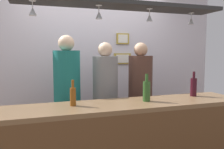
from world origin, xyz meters
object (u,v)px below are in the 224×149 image
Objects in this scene: person_left_teal_shirt at (67,89)px; picture_frame_lower_pair at (122,59)px; picture_frame_upper_small at (123,39)px; bottle_champagne_green at (147,90)px; person_right_brown_shirt at (140,89)px; bottle_wine_dark_red at (194,86)px; person_middle_grey_shirt at (105,91)px; bottle_beer_amber_tall at (73,96)px.

person_left_teal_shirt is 1.26m from picture_frame_lower_pair.
person_left_teal_shirt is 1.40m from picture_frame_upper_small.
picture_frame_lower_pair reaches higher than bottle_champagne_green.
person_left_teal_shirt is at bearing -146.76° from picture_frame_lower_pair.
bottle_champagne_green is (0.77, -0.73, 0.06)m from person_left_teal_shirt.
person_right_brown_shirt is at bearing -88.02° from picture_frame_lower_pair.
bottle_champagne_green is at bearing -99.97° from picture_frame_lower_pair.
person_right_brown_shirt is 0.78m from picture_frame_lower_pair.
person_left_teal_shirt is at bearing -180.00° from person_right_brown_shirt.
picture_frame_lower_pair reaches higher than bottle_wine_dark_red.
bottle_wine_dark_red is (0.93, -0.64, 0.11)m from person_middle_grey_shirt.
person_right_brown_shirt is (0.52, 0.00, 0.00)m from person_middle_grey_shirt.
person_right_brown_shirt is 1.27m from bottle_beer_amber_tall.
person_left_teal_shirt is 5.80× the size of bottle_champagne_green.
person_middle_grey_shirt is at bearing -0.00° from person_left_teal_shirt.
picture_frame_upper_small is at bearing 108.10° from bottle_wine_dark_red.
picture_frame_upper_small reaches higher than person_middle_grey_shirt.
person_left_teal_shirt is 1.05× the size of person_right_brown_shirt.
person_right_brown_shirt is at bearing 122.40° from bottle_wine_dark_red.
bottle_wine_dark_red is 1.41m from picture_frame_lower_pair.
picture_frame_lower_pair is at bearing 52.52° from bottle_beer_amber_tall.
picture_frame_upper_small is at bearing 33.14° from person_left_teal_shirt.
bottle_beer_amber_tall is at bearing -127.86° from person_middle_grey_shirt.
picture_frame_lower_pair is at bearing 80.03° from bottle_champagne_green.
person_left_teal_shirt is at bearing 136.50° from bottle_champagne_green.
bottle_beer_amber_tall is (-1.06, -0.69, 0.09)m from person_right_brown_shirt.
person_middle_grey_shirt is 1.12m from picture_frame_upper_small.
person_left_teal_shirt is 7.91× the size of picture_frame_upper_small.
bottle_beer_amber_tall is 0.87× the size of picture_frame_lower_pair.
person_left_teal_shirt is at bearing 180.00° from person_middle_grey_shirt.
picture_frame_lower_pair is (-0.43, 1.30, 0.31)m from bottle_wine_dark_red.
picture_frame_upper_small is (1.01, 0.66, 0.69)m from person_left_teal_shirt.
bottle_wine_dark_red is 1.00× the size of picture_frame_lower_pair.
bottle_beer_amber_tall is at bearing 177.49° from bottle_champagne_green.
person_middle_grey_shirt is 6.37× the size of bottle_beer_amber_tall.
picture_frame_lower_pair is at bearing 91.98° from person_right_brown_shirt.
person_left_teal_shirt reaches higher than bottle_champagne_green.
bottle_beer_amber_tall is at bearing -127.59° from picture_frame_upper_small.
person_middle_grey_shirt is 5.52× the size of bottle_champagne_green.
bottle_wine_dark_red is (1.47, 0.05, 0.02)m from bottle_beer_amber_tall.
person_middle_grey_shirt is 5.52× the size of picture_frame_lower_pair.
person_middle_grey_shirt reaches higher than bottle_beer_amber_tall.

